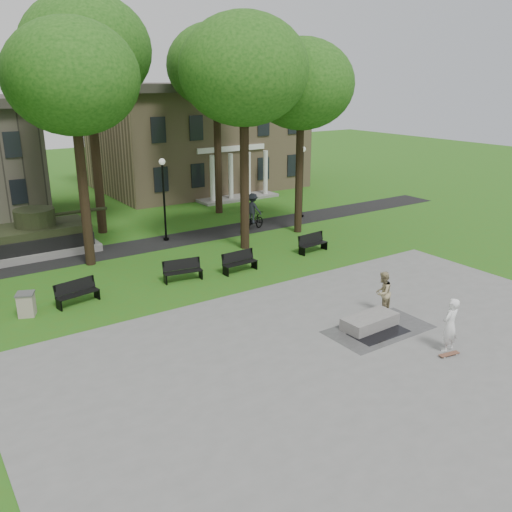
{
  "coord_description": "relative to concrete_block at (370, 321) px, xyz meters",
  "views": [
    {
      "loc": [
        -12.01,
        -15.65,
        8.93
      ],
      "look_at": [
        0.8,
        3.39,
        1.4
      ],
      "focal_mm": 38.0,
      "sensor_mm": 36.0,
      "label": 1
    }
  ],
  "objects": [
    {
      "name": "tree_4",
      "position": [
        -3.91,
        18.63,
        10.15
      ],
      "size": [
        7.2,
        7.2,
        13.5
      ],
      "color": "black",
      "rests_on": "ground"
    },
    {
      "name": "plaza",
      "position": [
        -1.91,
        -2.37,
        -0.23
      ],
      "size": [
        22.0,
        16.0,
        0.02
      ],
      "primitive_type": "cube",
      "color": "gray",
      "rests_on": "ground"
    },
    {
      "name": "skateboard",
      "position": [
        0.62,
        -3.11,
        -0.19
      ],
      "size": [
        0.8,
        0.33,
        0.07
      ],
      "primitive_type": "cube",
      "rotation": [
        0.0,
        0.0,
        -0.18
      ],
      "color": "brown",
      "rests_on": "plaza"
    },
    {
      "name": "friend_watching",
      "position": [
        1.33,
        0.67,
        0.64
      ],
      "size": [
        1.01,
        0.9,
        1.73
      ],
      "primitive_type": "imported",
      "rotation": [
        0.0,
        0.0,
        3.49
      ],
      "color": "tan",
      "rests_on": "plaza"
    },
    {
      "name": "park_bench_1",
      "position": [
        -3.6,
        8.46,
        0.28
      ],
      "size": [
        1.85,
        0.81,
        1.0
      ],
      "rotation": [
        0.0,
        0.0,
        -0.16
      ],
      "color": "black",
      "rests_on": "ground"
    },
    {
      "name": "tree_1",
      "position": [
        -6.41,
        13.13,
        8.71
      ],
      "size": [
        6.2,
        6.2,
        11.63
      ],
      "color": "black",
      "rests_on": "ground"
    },
    {
      "name": "lamp_mid",
      "position": [
        -1.41,
        14.93,
        2.55
      ],
      "size": [
        0.36,
        0.36,
        4.73
      ],
      "color": "black",
      "rests_on": "ground"
    },
    {
      "name": "trash_bin",
      "position": [
        -10.46,
        8.34,
        0.24
      ],
      "size": [
        0.87,
        0.87,
        0.96
      ],
      "rotation": [
        0.0,
        0.0,
        -0.4
      ],
      "color": "#A39486",
      "rests_on": "ground"
    },
    {
      "name": "lamp_right",
      "position": [
        8.59,
        14.93,
        2.55
      ],
      "size": [
        0.36,
        0.36,
        4.73
      ],
      "color": "black",
      "rests_on": "ground"
    },
    {
      "name": "tank_monument",
      "position": [
        -8.37,
        16.63,
        0.61
      ],
      "size": [
        7.45,
        3.4,
        2.4
      ],
      "color": "gray",
      "rests_on": "ground"
    },
    {
      "name": "concrete_block",
      "position": [
        0.0,
        0.0,
        0.0
      ],
      "size": [
        2.23,
        1.08,
        0.45
      ],
      "primitive_type": "cube",
      "rotation": [
        0.0,
        0.0,
        0.04
      ],
      "color": "gray",
      "rests_on": "plaza"
    },
    {
      "name": "tree_3",
      "position": [
        6.09,
        12.13,
        8.35
      ],
      "size": [
        6.0,
        6.0,
        11.19
      ],
      "color": "black",
      "rests_on": "ground"
    },
    {
      "name": "puddle",
      "position": [
        -0.07,
        -0.55,
        -0.22
      ],
      "size": [
        2.2,
        1.2,
        0.0
      ],
      "primitive_type": "cube",
      "color": "black",
      "rests_on": "plaza"
    },
    {
      "name": "footpath",
      "position": [
        -1.91,
        14.63,
        -0.24
      ],
      "size": [
        44.0,
        2.6,
        0.01
      ],
      "primitive_type": "cube",
      "color": "black",
      "rests_on": "ground"
    },
    {
      "name": "park_bench_0",
      "position": [
        -8.44,
        8.45,
        0.28
      ],
      "size": [
        1.85,
        0.87,
        1.0
      ],
      "rotation": [
        0.0,
        0.0,
        0.2
      ],
      "color": "black",
      "rests_on": "ground"
    },
    {
      "name": "park_bench_2",
      "position": [
        -0.75,
        8.03,
        0.28
      ],
      "size": [
        1.82,
        0.61,
        1.0
      ],
      "rotation": [
        0.0,
        0.0,
        0.05
      ],
      "color": "black",
      "rests_on": "ground"
    },
    {
      "name": "skateboarder",
      "position": [
        0.86,
        -2.84,
        0.74
      ],
      "size": [
        0.76,
        0.55,
        1.94
      ],
      "primitive_type": "imported",
      "rotation": [
        0.0,
        0.0,
        3.27
      ],
      "color": "white",
      "rests_on": "plaza"
    },
    {
      "name": "park_bench_3",
      "position": [
        4.21,
        8.49,
        0.28
      ],
      "size": [
        1.84,
        0.7,
        1.0
      ],
      "rotation": [
        0.0,
        0.0,
        0.1
      ],
      "color": "black",
      "rests_on": "ground"
    },
    {
      "name": "tree_2",
      "position": [
        1.59,
        11.13,
        9.07
      ],
      "size": [
        6.6,
        6.6,
        12.16
      ],
      "color": "black",
      "rests_on": "ground"
    },
    {
      "name": "ground",
      "position": [
        -1.91,
        2.63,
        -0.24
      ],
      "size": [
        120.0,
        120.0,
        0.0
      ],
      "primitive_type": "plane",
      "color": "#335E16",
      "rests_on": "ground"
    },
    {
      "name": "building_right",
      "position": [
        8.09,
        28.63,
        4.1
      ],
      "size": [
        17.0,
        12.0,
        8.6
      ],
      "color": "#9E8460",
      "rests_on": "ground"
    },
    {
      "name": "tree_5",
      "position": [
        4.59,
        19.13,
        9.42
      ],
      "size": [
        6.4,
        6.4,
        12.44
      ],
      "color": "black",
      "rests_on": "ground"
    },
    {
      "name": "cyclist",
      "position": [
        3.97,
        13.94,
        0.7
      ],
      "size": [
        2.25,
        1.47,
        2.31
      ],
      "rotation": [
        0.0,
        0.0,
        1.95
      ],
      "color": "black",
      "rests_on": "ground"
    }
  ]
}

